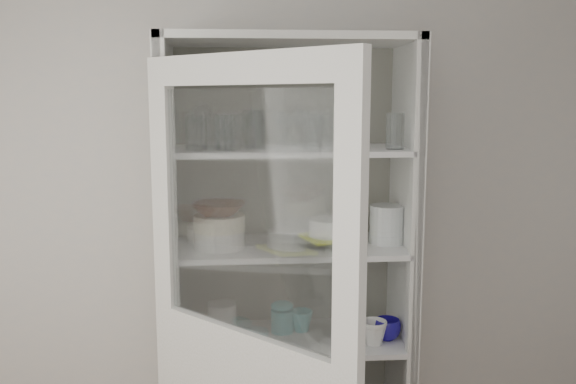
% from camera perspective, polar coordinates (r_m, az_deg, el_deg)
% --- Properties ---
extents(wall_back, '(3.60, 0.02, 2.60)m').
position_cam_1_polar(wall_back, '(2.74, -4.54, -3.02)').
color(wall_back, beige).
rests_on(wall_back, ground).
extents(pantry_cabinet, '(1.00, 0.45, 2.10)m').
position_cam_1_polar(pantry_cabinet, '(2.68, -0.10, -11.22)').
color(pantry_cabinet, beige).
rests_on(pantry_cabinet, floor).
extents(tumbler_0, '(0.08, 0.08, 0.13)m').
position_cam_1_polar(tumbler_0, '(2.34, -7.04, 5.43)').
color(tumbler_0, silver).
rests_on(tumbler_0, shelf_glass).
extents(tumbler_1, '(0.08, 0.08, 0.15)m').
position_cam_1_polar(tumbler_1, '(2.35, -8.69, 5.68)').
color(tumbler_1, silver).
rests_on(tumbler_1, shelf_glass).
extents(tumbler_2, '(0.08, 0.08, 0.14)m').
position_cam_1_polar(tumbler_2, '(2.35, -5.97, 5.61)').
color(tumbler_2, silver).
rests_on(tumbler_2, shelf_glass).
extents(tumbler_3, '(0.09, 0.09, 0.14)m').
position_cam_1_polar(tumbler_3, '(2.34, 3.73, 5.58)').
color(tumbler_3, silver).
rests_on(tumbler_3, shelf_glass).
extents(tumbler_4, '(0.09, 0.09, 0.15)m').
position_cam_1_polar(tumbler_4, '(2.32, 2.36, 5.74)').
color(tumbler_4, silver).
rests_on(tumbler_4, shelf_glass).
extents(tumbler_5, '(0.10, 0.10, 0.15)m').
position_cam_1_polar(tumbler_5, '(2.33, 5.52, 5.70)').
color(tumbler_5, silver).
rests_on(tumbler_5, shelf_glass).
extents(tumbler_6, '(0.09, 0.09, 0.14)m').
position_cam_1_polar(tumbler_6, '(2.42, 10.00, 5.64)').
color(tumbler_6, silver).
rests_on(tumbler_6, shelf_glass).
extents(tumbler_7, '(0.07, 0.07, 0.13)m').
position_cam_1_polar(tumbler_7, '(2.46, -5.87, 5.67)').
color(tumbler_7, silver).
rests_on(tumbler_7, shelf_glass).
extents(tumbler_8, '(0.10, 0.10, 0.14)m').
position_cam_1_polar(tumbler_8, '(2.48, -4.02, 5.86)').
color(tumbler_8, silver).
rests_on(tumbler_8, shelf_glass).
extents(tumbler_9, '(0.10, 0.10, 0.15)m').
position_cam_1_polar(tumbler_9, '(2.46, -3.39, 5.97)').
color(tumbler_9, silver).
rests_on(tumbler_9, shelf_glass).
extents(tumbler_10, '(0.09, 0.09, 0.15)m').
position_cam_1_polar(tumbler_10, '(2.46, -3.18, 5.91)').
color(tumbler_10, silver).
rests_on(tumbler_10, shelf_glass).
extents(tumbler_11, '(0.09, 0.09, 0.13)m').
position_cam_1_polar(tumbler_11, '(2.44, 2.79, 5.70)').
color(tumbler_11, silver).
rests_on(tumbler_11, shelf_glass).
extents(goblet_0, '(0.08, 0.08, 0.19)m').
position_cam_1_polar(goblet_0, '(2.54, -8.04, 6.35)').
color(goblet_0, silver).
rests_on(goblet_0, shelf_glass).
extents(goblet_1, '(0.07, 0.07, 0.15)m').
position_cam_1_polar(goblet_1, '(2.58, -0.31, 6.09)').
color(goblet_1, silver).
rests_on(goblet_1, shelf_glass).
extents(goblet_2, '(0.07, 0.07, 0.16)m').
position_cam_1_polar(goblet_2, '(2.58, 1.11, 6.22)').
color(goblet_2, silver).
rests_on(goblet_2, shelf_glass).
extents(goblet_3, '(0.08, 0.08, 0.19)m').
position_cam_1_polar(goblet_3, '(2.61, 5.81, 6.49)').
color(goblet_3, silver).
rests_on(goblet_3, shelf_glass).
extents(plate_stack_front, '(0.21, 0.21, 0.07)m').
position_cam_1_polar(plate_stack_front, '(2.48, -6.40, -4.39)').
color(plate_stack_front, white).
rests_on(plate_stack_front, shelf_plates).
extents(plate_stack_back, '(0.21, 0.21, 0.06)m').
position_cam_1_polar(plate_stack_back, '(2.62, -7.15, -3.83)').
color(plate_stack_back, white).
rests_on(plate_stack_back, shelf_plates).
extents(cream_bowl, '(0.22, 0.22, 0.06)m').
position_cam_1_polar(cream_bowl, '(2.47, -6.43, -2.87)').
color(cream_bowl, '#F4EBCD').
rests_on(cream_bowl, plate_stack_front).
extents(terracotta_bowl, '(0.23, 0.23, 0.05)m').
position_cam_1_polar(terracotta_bowl, '(2.46, -6.45, -1.56)').
color(terracotta_bowl, '#482213').
rests_on(terracotta_bowl, cream_bowl).
extents(glass_platter, '(0.30, 0.30, 0.02)m').
position_cam_1_polar(glass_platter, '(2.56, 3.80, -4.57)').
color(glass_platter, silver).
rests_on(glass_platter, shelf_plates).
extents(yellow_trivet, '(0.24, 0.24, 0.01)m').
position_cam_1_polar(yellow_trivet, '(2.55, 3.80, -4.25)').
color(yellow_trivet, yellow).
rests_on(yellow_trivet, glass_platter).
extents(white_ramekin, '(0.20, 0.20, 0.07)m').
position_cam_1_polar(white_ramekin, '(2.54, 3.81, -3.32)').
color(white_ramekin, white).
rests_on(white_ramekin, yellow_trivet).
extents(grey_bowl_stack, '(0.14, 0.14, 0.16)m').
position_cam_1_polar(grey_bowl_stack, '(2.56, 9.23, -3.00)').
color(grey_bowl_stack, silver).
rests_on(grey_bowl_stack, shelf_plates).
extents(mug_blue, '(0.14, 0.14, 0.09)m').
position_cam_1_polar(mug_blue, '(2.64, 9.26, -12.56)').
color(mug_blue, navy).
rests_on(mug_blue, shelf_mugs).
extents(mug_teal, '(0.11, 0.11, 0.09)m').
position_cam_1_polar(mug_teal, '(2.69, 1.26, -11.96)').
color(mug_teal, teal).
rests_on(mug_teal, shelf_mugs).
extents(mug_white, '(0.13, 0.13, 0.10)m').
position_cam_1_polar(mug_white, '(2.57, 8.02, -12.90)').
color(mug_white, white).
rests_on(mug_white, shelf_mugs).
extents(teal_jar, '(0.10, 0.10, 0.12)m').
position_cam_1_polar(teal_jar, '(2.67, -0.52, -11.76)').
color(teal_jar, teal).
rests_on(teal_jar, shelf_mugs).
extents(measuring_cups, '(0.11, 0.11, 0.04)m').
position_cam_1_polar(measuring_cups, '(2.58, -7.24, -13.49)').
color(measuring_cups, '#B8B8C5').
rests_on(measuring_cups, shelf_mugs).
extents(white_canister, '(0.13, 0.13, 0.14)m').
position_cam_1_polar(white_canister, '(2.64, -6.16, -11.82)').
color(white_canister, white).
rests_on(white_canister, shelf_mugs).
extents(tumbler_12, '(0.07, 0.07, 0.14)m').
position_cam_1_polar(tumbler_12, '(2.35, -5.18, 5.60)').
color(tumbler_12, silver).
rests_on(tumbler_12, shelf_glass).
extents(tumbler_13, '(0.08, 0.08, 0.16)m').
position_cam_1_polar(tumbler_13, '(2.33, -3.09, 5.83)').
color(tumbler_13, silver).
rests_on(tumbler_13, shelf_glass).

